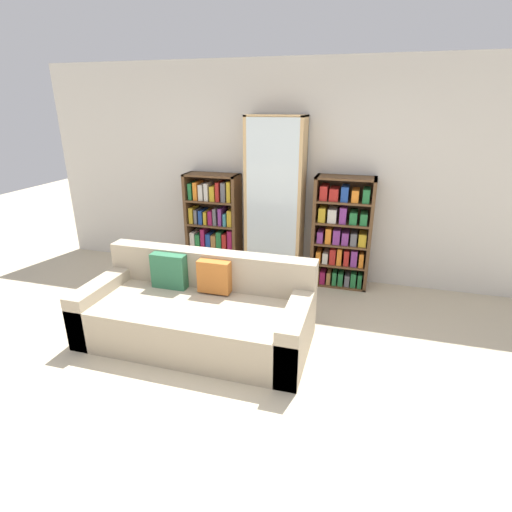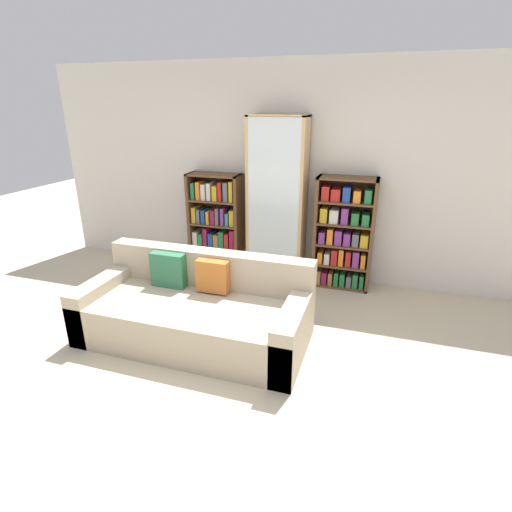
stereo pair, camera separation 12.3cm
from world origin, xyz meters
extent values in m
plane|color=beige|center=(0.00, 0.00, 0.00)|extent=(16.00, 16.00, 0.00)
cube|color=beige|center=(0.00, 2.51, 1.35)|extent=(6.60, 0.06, 2.70)
cube|color=tan|center=(-0.39, 0.58, 0.21)|extent=(2.18, 1.00, 0.42)
cube|color=tan|center=(-0.39, 0.97, 0.61)|extent=(2.18, 0.20, 0.38)
cube|color=tan|center=(-1.38, 0.58, 0.27)|extent=(0.20, 1.00, 0.54)
cube|color=tan|center=(0.60, 0.58, 0.27)|extent=(0.20, 1.00, 0.54)
cube|color=#2D6B47|center=(-0.78, 0.81, 0.60)|extent=(0.36, 0.12, 0.36)
cube|color=#B76628|center=(-0.28, 0.81, 0.60)|extent=(0.32, 0.12, 0.32)
cube|color=brown|center=(-1.23, 2.30, 0.67)|extent=(0.04, 0.32, 1.34)
cube|color=brown|center=(-0.55, 2.30, 0.67)|extent=(0.04, 0.32, 1.34)
cube|color=brown|center=(-0.89, 2.30, 1.33)|extent=(0.71, 0.32, 0.02)
cube|color=brown|center=(-0.89, 2.30, 0.01)|extent=(0.71, 0.32, 0.02)
cube|color=brown|center=(-0.89, 2.46, 0.67)|extent=(0.71, 0.01, 1.34)
cube|color=brown|center=(-0.89, 2.30, 0.35)|extent=(0.63, 0.32, 0.02)
cube|color=brown|center=(-0.89, 2.30, 0.67)|extent=(0.63, 0.32, 0.02)
cube|color=brown|center=(-0.89, 2.30, 0.99)|extent=(0.63, 0.32, 0.02)
cube|color=olive|center=(-1.14, 2.29, 0.13)|extent=(0.09, 0.24, 0.21)
cube|color=beige|center=(-1.02, 2.29, 0.11)|extent=(0.08, 0.24, 0.17)
cube|color=black|center=(-0.89, 2.29, 0.13)|extent=(0.11, 0.24, 0.21)
cube|color=#AD231E|center=(-0.77, 2.29, 0.14)|extent=(0.10, 0.24, 0.24)
cube|color=orange|center=(-0.64, 2.29, 0.15)|extent=(0.11, 0.24, 0.24)
cube|color=beige|center=(-1.16, 2.29, 0.45)|extent=(0.07, 0.24, 0.19)
cube|color=#237038|center=(-1.08, 2.29, 0.44)|extent=(0.06, 0.24, 0.17)
cube|color=#8E1947|center=(-1.01, 2.29, 0.49)|extent=(0.06, 0.24, 0.25)
cube|color=#1E4293|center=(-0.93, 2.29, 0.45)|extent=(0.06, 0.24, 0.19)
cube|color=olive|center=(-0.85, 2.29, 0.45)|extent=(0.07, 0.24, 0.18)
cube|color=#237038|center=(-0.78, 2.29, 0.47)|extent=(0.07, 0.24, 0.23)
cube|color=#AD231E|center=(-0.70, 2.29, 0.46)|extent=(0.06, 0.24, 0.21)
cube|color=#8E1947|center=(-0.62, 2.29, 0.49)|extent=(0.06, 0.24, 0.26)
cube|color=gold|center=(-1.16, 2.29, 0.79)|extent=(0.06, 0.24, 0.21)
cube|color=#5B5B60|center=(-1.10, 2.29, 0.78)|extent=(0.04, 0.24, 0.19)
cube|color=#1E4293|center=(-1.03, 2.29, 0.77)|extent=(0.05, 0.24, 0.18)
cube|color=gold|center=(-0.96, 2.29, 0.77)|extent=(0.04, 0.24, 0.17)
cube|color=#8E1947|center=(-0.89, 2.29, 0.77)|extent=(0.06, 0.24, 0.19)
cube|color=#5B5B60|center=(-0.82, 2.29, 0.79)|extent=(0.04, 0.24, 0.22)
cube|color=#7A3384|center=(-0.75, 2.29, 0.80)|extent=(0.04, 0.24, 0.23)
cube|color=teal|center=(-0.69, 2.29, 0.76)|extent=(0.04, 0.24, 0.16)
cube|color=gold|center=(-0.62, 2.29, 0.79)|extent=(0.06, 0.24, 0.21)
cube|color=#237038|center=(-1.16, 2.29, 1.11)|extent=(0.05, 0.24, 0.22)
cube|color=orange|center=(-1.08, 2.29, 1.12)|extent=(0.05, 0.24, 0.23)
cube|color=beige|center=(-1.01, 2.29, 1.11)|extent=(0.06, 0.24, 0.21)
cube|color=beige|center=(-0.93, 2.29, 1.12)|extent=(0.05, 0.24, 0.23)
cube|color=gold|center=(-0.85, 2.29, 1.10)|extent=(0.06, 0.24, 0.19)
cube|color=#AD231E|center=(-0.77, 2.29, 1.13)|extent=(0.05, 0.24, 0.24)
cube|color=#5B5B60|center=(-0.70, 2.29, 1.13)|extent=(0.06, 0.24, 0.25)
cube|color=gold|center=(-0.62, 2.29, 1.13)|extent=(0.05, 0.24, 0.26)
cube|color=tan|center=(-0.37, 2.28, 1.03)|extent=(0.04, 0.36, 2.07)
cube|color=tan|center=(0.30, 2.28, 1.03)|extent=(0.04, 0.36, 2.07)
cube|color=tan|center=(-0.04, 2.28, 2.06)|extent=(0.71, 0.36, 0.02)
cube|color=tan|center=(-0.04, 2.28, 0.01)|extent=(0.71, 0.36, 0.02)
cube|color=tan|center=(-0.04, 2.46, 1.03)|extent=(0.71, 0.01, 2.07)
cube|color=silver|center=(-0.04, 2.11, 1.03)|extent=(0.63, 0.01, 2.04)
cube|color=tan|center=(-0.04, 2.28, 0.36)|extent=(0.63, 0.32, 0.02)
cube|color=tan|center=(-0.04, 2.28, 0.70)|extent=(0.63, 0.32, 0.02)
cube|color=tan|center=(-0.04, 2.28, 1.03)|extent=(0.63, 0.32, 0.02)
cube|color=tan|center=(-0.04, 2.28, 1.37)|extent=(0.63, 0.32, 0.02)
cube|color=tan|center=(-0.04, 2.28, 1.71)|extent=(0.63, 0.32, 0.02)
cylinder|color=silver|center=(-0.27, 2.27, 0.06)|extent=(0.01, 0.01, 0.07)
cone|color=silver|center=(-0.27, 2.27, 0.14)|extent=(0.08, 0.08, 0.09)
cylinder|color=silver|center=(-0.16, 2.29, 0.06)|extent=(0.01, 0.01, 0.07)
cone|color=silver|center=(-0.16, 2.29, 0.14)|extent=(0.08, 0.08, 0.09)
cylinder|color=silver|center=(-0.04, 2.29, 0.06)|extent=(0.01, 0.01, 0.07)
cone|color=silver|center=(-0.04, 2.29, 0.14)|extent=(0.08, 0.08, 0.09)
cylinder|color=silver|center=(0.08, 2.28, 0.06)|extent=(0.01, 0.01, 0.07)
cone|color=silver|center=(0.08, 2.28, 0.14)|extent=(0.08, 0.08, 0.09)
cylinder|color=silver|center=(0.20, 2.28, 0.06)|extent=(0.01, 0.01, 0.07)
cone|color=silver|center=(0.20, 2.28, 0.14)|extent=(0.08, 0.08, 0.09)
cylinder|color=silver|center=(-0.27, 2.27, 0.41)|extent=(0.01, 0.01, 0.07)
cone|color=silver|center=(-0.27, 2.27, 0.49)|extent=(0.08, 0.08, 0.09)
cylinder|color=silver|center=(-0.16, 2.29, 0.41)|extent=(0.01, 0.01, 0.07)
cone|color=silver|center=(-0.16, 2.29, 0.49)|extent=(0.08, 0.08, 0.09)
cylinder|color=silver|center=(-0.04, 2.27, 0.41)|extent=(0.01, 0.01, 0.07)
cone|color=silver|center=(-0.04, 2.27, 0.49)|extent=(0.08, 0.08, 0.09)
cylinder|color=silver|center=(0.08, 2.28, 0.41)|extent=(0.01, 0.01, 0.07)
cone|color=silver|center=(0.08, 2.28, 0.49)|extent=(0.08, 0.08, 0.09)
cylinder|color=silver|center=(0.20, 2.28, 0.41)|extent=(0.01, 0.01, 0.07)
cone|color=silver|center=(0.20, 2.28, 0.49)|extent=(0.08, 0.08, 0.09)
cylinder|color=silver|center=(-0.26, 2.28, 0.75)|extent=(0.01, 0.01, 0.09)
cone|color=silver|center=(-0.26, 2.28, 0.85)|extent=(0.09, 0.09, 0.11)
cylinder|color=silver|center=(-0.11, 2.30, 0.75)|extent=(0.01, 0.01, 0.09)
cone|color=silver|center=(-0.11, 2.30, 0.85)|extent=(0.09, 0.09, 0.11)
cylinder|color=silver|center=(0.04, 2.30, 0.75)|extent=(0.01, 0.01, 0.09)
cone|color=silver|center=(0.04, 2.30, 0.85)|extent=(0.09, 0.09, 0.11)
cylinder|color=silver|center=(0.19, 2.27, 0.75)|extent=(0.01, 0.01, 0.09)
cone|color=silver|center=(0.19, 2.27, 0.85)|extent=(0.09, 0.09, 0.11)
cylinder|color=silver|center=(-0.23, 2.28, 1.08)|extent=(0.01, 0.01, 0.07)
cone|color=silver|center=(-0.23, 2.28, 1.16)|extent=(0.09, 0.09, 0.09)
cylinder|color=silver|center=(-0.04, 2.27, 1.08)|extent=(0.01, 0.01, 0.07)
cone|color=silver|center=(-0.04, 2.27, 1.16)|extent=(0.09, 0.09, 0.09)
cylinder|color=silver|center=(0.16, 2.28, 1.08)|extent=(0.01, 0.01, 0.07)
cone|color=silver|center=(0.16, 2.28, 1.16)|extent=(0.09, 0.09, 0.09)
cylinder|color=silver|center=(-0.26, 2.29, 1.42)|extent=(0.01, 0.01, 0.07)
cone|color=silver|center=(-0.26, 2.29, 1.50)|extent=(0.09, 0.09, 0.09)
cylinder|color=silver|center=(-0.11, 2.28, 1.42)|extent=(0.01, 0.01, 0.07)
cone|color=silver|center=(-0.11, 2.28, 1.50)|extent=(0.09, 0.09, 0.09)
cylinder|color=silver|center=(0.04, 2.29, 1.42)|extent=(0.01, 0.01, 0.07)
cone|color=silver|center=(0.04, 2.29, 1.50)|extent=(0.09, 0.09, 0.09)
cylinder|color=silver|center=(0.19, 2.27, 1.42)|extent=(0.01, 0.01, 0.07)
cone|color=silver|center=(0.19, 2.27, 1.50)|extent=(0.09, 0.09, 0.09)
cylinder|color=silver|center=(-0.26, 2.29, 1.75)|extent=(0.01, 0.01, 0.07)
cone|color=silver|center=(-0.26, 2.29, 1.83)|extent=(0.09, 0.09, 0.09)
cylinder|color=silver|center=(-0.11, 2.27, 1.75)|extent=(0.01, 0.01, 0.07)
cone|color=silver|center=(-0.11, 2.27, 1.83)|extent=(0.09, 0.09, 0.09)
cylinder|color=silver|center=(0.04, 2.29, 1.75)|extent=(0.01, 0.01, 0.07)
cone|color=silver|center=(0.04, 2.29, 1.83)|extent=(0.09, 0.09, 0.09)
cylinder|color=silver|center=(0.19, 2.27, 1.75)|extent=(0.01, 0.01, 0.07)
cone|color=silver|center=(0.19, 2.27, 1.83)|extent=(0.09, 0.09, 0.09)
cube|color=brown|center=(0.48, 2.30, 0.69)|extent=(0.04, 0.32, 1.38)
cube|color=brown|center=(1.15, 2.30, 0.69)|extent=(0.04, 0.32, 1.38)
cube|color=brown|center=(0.81, 2.30, 1.37)|extent=(0.71, 0.32, 0.02)
cube|color=brown|center=(0.81, 2.30, 0.01)|extent=(0.71, 0.32, 0.02)
cube|color=brown|center=(0.81, 2.46, 0.69)|extent=(0.71, 0.01, 1.38)
cube|color=brown|center=(0.81, 2.30, 0.29)|extent=(0.63, 0.32, 0.02)
cube|color=brown|center=(0.81, 2.30, 0.56)|extent=(0.63, 0.32, 0.02)
cube|color=brown|center=(0.81, 2.30, 0.83)|extent=(0.63, 0.32, 0.02)
cube|color=brown|center=(0.81, 2.30, 1.09)|extent=(0.63, 0.32, 0.02)
cube|color=olive|center=(0.55, 2.29, 0.11)|extent=(0.06, 0.24, 0.17)
cube|color=#8E1947|center=(0.62, 2.29, 0.11)|extent=(0.06, 0.24, 0.16)
cube|color=olive|center=(0.70, 2.29, 0.11)|extent=(0.05, 0.24, 0.16)
cube|color=#237038|center=(0.77, 2.29, 0.11)|extent=(0.05, 0.24, 0.17)
cube|color=#237038|center=(0.85, 2.29, 0.11)|extent=(0.06, 0.24, 0.17)
cube|color=#5B5B60|center=(0.93, 2.29, 0.10)|extent=(0.06, 0.24, 0.15)
cube|color=#237038|center=(1.01, 2.29, 0.12)|extent=(0.06, 0.24, 0.18)
cube|color=#237038|center=(1.08, 2.29, 0.11)|extent=(0.05, 0.24, 0.17)
cube|color=orange|center=(0.55, 2.29, 0.38)|extent=(0.06, 0.24, 0.15)
cube|color=beige|center=(0.64, 2.29, 0.37)|extent=(0.06, 0.24, 0.14)
cube|color=#AD231E|center=(0.73, 2.29, 0.40)|extent=(0.07, 0.24, 0.20)
cube|color=orange|center=(0.81, 2.29, 0.41)|extent=(0.06, 0.24, 0.21)
cube|color=#AD231E|center=(0.90, 2.29, 0.40)|extent=(0.06, 0.24, 0.20)
cube|color=#7A3384|center=(0.99, 2.29, 0.40)|extent=(0.08, 0.24, 0.20)
cube|color=orange|center=(1.08, 2.29, 0.39)|extent=(0.05, 0.24, 0.18)
cube|color=#7A3384|center=(0.56, 2.29, 0.64)|extent=(0.07, 0.24, 0.14)
cube|color=orange|center=(0.66, 2.29, 0.67)|extent=(0.07, 0.24, 0.19)
cube|color=#7A3384|center=(0.76, 2.29, 0.66)|extent=(0.08, 0.24, 0.18)
cube|color=#7A3384|center=(0.87, 2.29, 0.65)|extent=(0.08, 0.24, 0.15)
cube|color=#5B5B60|center=(0.97, 2.29, 0.65)|extent=(0.07, 0.24, 0.16)
cube|color=gold|center=(1.07, 2.29, 0.65)|extent=(0.09, 0.24, 0.16)
cube|color=gold|center=(0.57, 2.29, 0.93)|extent=(0.08, 0.24, 0.18)
cube|color=beige|center=(0.69, 2.29, 0.92)|extent=(0.10, 0.24, 0.16)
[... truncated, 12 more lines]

